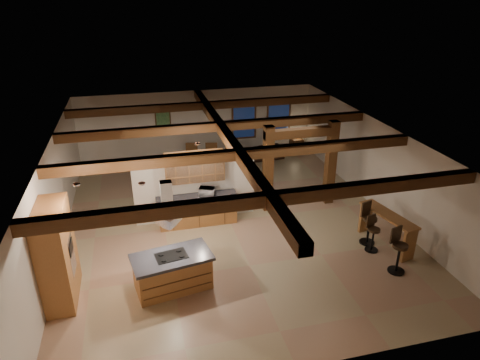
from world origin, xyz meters
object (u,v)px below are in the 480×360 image
object	(u,v)px
dining_table	(211,172)
bar_counter	(387,224)
sofa	(257,152)
kitchen_island	(173,272)

from	to	relation	value
dining_table	bar_counter	bearing A→B (deg)	-30.25
sofa	bar_counter	size ratio (longest dim) A/B	1.15
kitchen_island	bar_counter	world-z (taller)	bar_counter
sofa	bar_counter	world-z (taller)	bar_counter
dining_table	sofa	distance (m)	2.86
dining_table	bar_counter	world-z (taller)	bar_counter
kitchen_island	bar_counter	size ratio (longest dim) A/B	1.04
kitchen_island	bar_counter	xyz separation A→B (m)	(6.13, 0.47, 0.20)
sofa	dining_table	bearing A→B (deg)	30.96
kitchen_island	sofa	size ratio (longest dim) A/B	0.91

